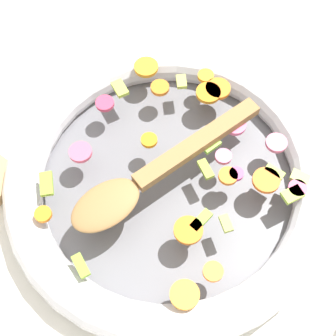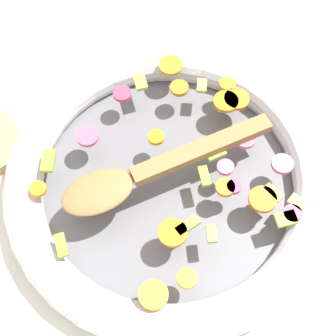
{
  "view_description": "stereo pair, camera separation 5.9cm",
  "coord_description": "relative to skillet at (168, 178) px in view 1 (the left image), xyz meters",
  "views": [
    {
      "loc": [
        -0.17,
        0.22,
        0.57
      ],
      "look_at": [
        0.0,
        0.0,
        0.05
      ],
      "focal_mm": 50.0,
      "sensor_mm": 36.0,
      "label": 1
    },
    {
      "loc": [
        -0.21,
        0.17,
        0.57
      ],
      "look_at": [
        0.0,
        0.0,
        0.05
      ],
      "focal_mm": 50.0,
      "sensor_mm": 36.0,
      "label": 2
    }
  ],
  "objects": [
    {
      "name": "chopped_vegetables",
      "position": [
        -0.01,
        -0.03,
        0.03
      ],
      "size": [
        0.3,
        0.33,
        0.01
      ],
      "color": "orange",
      "rests_on": "skillet"
    },
    {
      "name": "skillet",
      "position": [
        0.0,
        0.0,
        0.0
      ],
      "size": [
        0.43,
        0.43,
        0.05
      ],
      "color": "slate",
      "rests_on": "ground_plane"
    },
    {
      "name": "ground_plane",
      "position": [
        0.0,
        0.0,
        -0.02
      ],
      "size": [
        4.0,
        4.0,
        0.0
      ],
      "primitive_type": "plane",
      "color": "silver"
    },
    {
      "name": "wooden_spoon",
      "position": [
        0.01,
        0.03,
        0.04
      ],
      "size": [
        0.11,
        0.28,
        0.01
      ],
      "color": "olive",
      "rests_on": "chopped_vegetables"
    }
  ]
}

